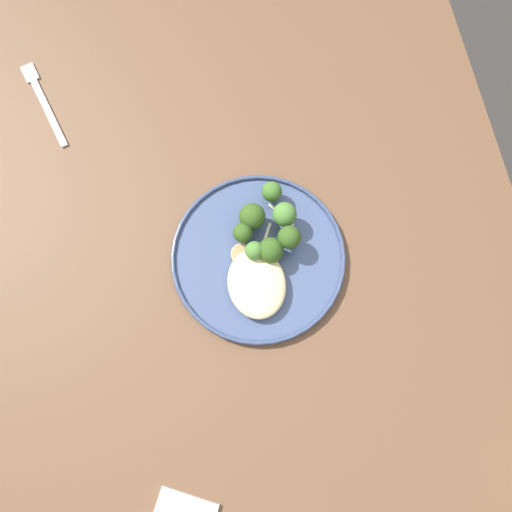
{
  "coord_description": "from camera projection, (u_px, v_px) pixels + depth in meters",
  "views": [
    {
      "loc": [
        -0.24,
        -0.0,
        1.54
      ],
      "look_at": [
        -0.05,
        -0.04,
        0.76
      ],
      "focal_mm": 34.54,
      "sensor_mm": 36.0,
      "label": 1
    }
  ],
  "objects": [
    {
      "name": "broccoli_floret_split_head",
      "position": [
        282.0,
        215.0,
        0.8
      ],
      "size": [
        0.04,
        0.04,
        0.06
      ],
      "color": "#7A994C",
      "rests_on": "dinner_plate"
    },
    {
      "name": "seared_scallop_tilted_round",
      "position": [
        268.0,
        262.0,
        0.8
      ],
      "size": [
        0.03,
        0.03,
        0.01
      ],
      "color": "#E5C689",
      "rests_on": "dinner_plate"
    },
    {
      "name": "broccoli_floret_beside_noodles",
      "position": [
        241.0,
        233.0,
        0.8
      ],
      "size": [
        0.03,
        0.03,
        0.05
      ],
      "color": "#7A994C",
      "rests_on": "dinner_plate"
    },
    {
      "name": "seared_scallop_center_golden",
      "position": [
        271.0,
        279.0,
        0.8
      ],
      "size": [
        0.03,
        0.03,
        0.01
      ],
      "color": "beige",
      "rests_on": "dinner_plate"
    },
    {
      "name": "onion_sliver_short_strip",
      "position": [
        251.0,
        257.0,
        0.81
      ],
      "size": [
        0.03,
        0.03,
        0.0
      ],
      "primitive_type": "cube",
      "rotation": [
        0.0,
        0.0,
        5.5
      ],
      "color": "silver",
      "rests_on": "dinner_plate"
    },
    {
      "name": "dinner_plate",
      "position": [
        256.0,
        258.0,
        0.82
      ],
      "size": [
        0.29,
        0.29,
        0.02
      ],
      "color": "#38476B",
      "rests_on": "wooden_dining_table"
    },
    {
      "name": "broccoli_floret_near_rim",
      "position": [
        270.0,
        192.0,
        0.81
      ],
      "size": [
        0.03,
        0.03,
        0.05
      ],
      "color": "#7A994C",
      "rests_on": "dinner_plate"
    },
    {
      "name": "broccoli_floret_left_leaning",
      "position": [
        252.0,
        251.0,
        0.79
      ],
      "size": [
        0.03,
        0.03,
        0.05
      ],
      "color": "#7A994C",
      "rests_on": "dinner_plate"
    },
    {
      "name": "broccoli_floret_tall_stalk",
      "position": [
        268.0,
        251.0,
        0.79
      ],
      "size": [
        0.04,
        0.04,
        0.05
      ],
      "color": "#7A994C",
      "rests_on": "dinner_plate"
    },
    {
      "name": "onion_sliver_pale_crescent",
      "position": [
        264.0,
        235.0,
        0.82
      ],
      "size": [
        0.04,
        0.02,
        0.0
      ],
      "primitive_type": "cube",
      "rotation": [
        0.0,
        0.0,
        5.79
      ],
      "color": "silver",
      "rests_on": "dinner_plate"
    },
    {
      "name": "wooden_dining_table",
      "position": [
        230.0,
        249.0,
        0.91
      ],
      "size": [
        1.4,
        1.0,
        0.74
      ],
      "color": "brown",
      "rests_on": "ground"
    },
    {
      "name": "broccoli_floret_small_sprig",
      "position": [
        250.0,
        217.0,
        0.8
      ],
      "size": [
        0.04,
        0.04,
        0.06
      ],
      "color": "#89A356",
      "rests_on": "dinner_plate"
    },
    {
      "name": "seared_scallop_tiny_bay",
      "position": [
        255.0,
        284.0,
        0.79
      ],
      "size": [
        0.03,
        0.03,
        0.02
      ],
      "color": "beige",
      "rests_on": "dinner_plate"
    },
    {
      "name": "broccoli_floret_right_tilted",
      "position": [
        287.0,
        238.0,
        0.78
      ],
      "size": [
        0.04,
        0.04,
        0.06
      ],
      "color": "#89A356",
      "rests_on": "dinner_plate"
    },
    {
      "name": "noodle_bed",
      "position": [
        254.0,
        284.0,
        0.79
      ],
      "size": [
        0.12,
        0.09,
        0.03
      ],
      "color": "beige",
      "rests_on": "dinner_plate"
    },
    {
      "name": "seared_scallop_left_edge",
      "position": [
        239.0,
        255.0,
        0.81
      ],
      "size": [
        0.03,
        0.03,
        0.01
      ],
      "color": "#DBB77A",
      "rests_on": "dinner_plate"
    },
    {
      "name": "dinner_fork",
      "position": [
        42.0,
        102.0,
        0.9
      ],
      "size": [
        0.18,
        0.07,
        0.0
      ],
      "color": "silver",
      "rests_on": "wooden_dining_table"
    },
    {
      "name": "ground",
      "position": [
        241.0,
        303.0,
        1.55
      ],
      "size": [
        6.0,
        6.0,
        0.0
      ],
      "primitive_type": "plane",
      "color": "#2D2B28"
    },
    {
      "name": "onion_sliver_curled_piece",
      "position": [
        279.0,
        215.0,
        0.83
      ],
      "size": [
        0.05,
        0.04,
        0.0
      ],
      "primitive_type": "cube",
      "rotation": [
        0.0,
        0.0,
        0.62
      ],
      "color": "silver",
      "rests_on": "dinner_plate"
    }
  ]
}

